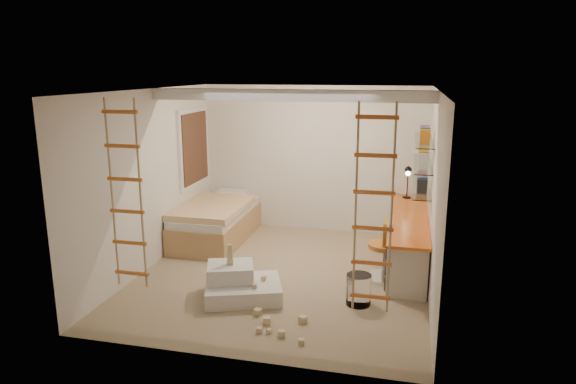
% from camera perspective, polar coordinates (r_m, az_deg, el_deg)
% --- Properties ---
extents(floor, '(4.50, 4.50, 0.00)m').
position_cam_1_polar(floor, '(7.45, -0.54, -9.16)').
color(floor, '#9D8765').
rests_on(floor, ground).
extents(ceiling_beam, '(4.00, 0.18, 0.16)m').
position_cam_1_polar(ceiling_beam, '(7.17, 0.00, 10.70)').
color(ceiling_beam, white).
rests_on(ceiling_beam, ceiling).
extents(window_frame, '(0.06, 1.15, 1.35)m').
position_cam_1_polar(window_frame, '(9.04, -10.50, 4.87)').
color(window_frame, white).
rests_on(window_frame, wall_left).
extents(window_blind, '(0.02, 1.00, 1.20)m').
position_cam_1_polar(window_blind, '(9.02, -10.27, 4.87)').
color(window_blind, '#4C2D1E').
rests_on(window_blind, window_frame).
extents(rope_ladder_left, '(0.41, 0.04, 2.13)m').
position_cam_1_polar(rope_ladder_left, '(5.92, -17.55, -0.37)').
color(rope_ladder_left, orange).
rests_on(rope_ladder_left, ceiling).
extents(rope_ladder_right, '(0.41, 0.04, 2.13)m').
position_cam_1_polar(rope_ladder_right, '(5.12, 9.48, -2.06)').
color(rope_ladder_right, '#D45F24').
rests_on(rope_ladder_right, ceiling).
extents(waste_bin, '(0.31, 0.31, 0.39)m').
position_cam_1_polar(waste_bin, '(6.56, 7.85, -10.69)').
color(waste_bin, white).
rests_on(waste_bin, floor).
extents(desk, '(0.56, 2.80, 0.75)m').
position_cam_1_polar(desk, '(7.93, 13.17, -4.99)').
color(desk, orange).
rests_on(desk, floor).
extents(shelves, '(0.25, 1.80, 0.71)m').
position_cam_1_polar(shelves, '(7.93, 14.72, 3.10)').
color(shelves, white).
rests_on(shelves, wall_right).
extents(bed, '(1.02, 2.00, 0.69)m').
position_cam_1_polar(bed, '(8.87, -7.97, -3.28)').
color(bed, '#AD7F51').
rests_on(bed, floor).
extents(task_lamp, '(0.14, 0.36, 0.57)m').
position_cam_1_polar(task_lamp, '(8.67, 13.17, 1.61)').
color(task_lamp, black).
rests_on(task_lamp, desk).
extents(swivel_chair, '(0.51, 0.51, 0.86)m').
position_cam_1_polar(swivel_chair, '(7.30, 10.58, -7.23)').
color(swivel_chair, '#C77326').
rests_on(swivel_chair, floor).
extents(play_platform, '(1.15, 1.02, 0.42)m').
position_cam_1_polar(play_platform, '(6.74, -5.40, -10.24)').
color(play_platform, silver).
rests_on(play_platform, floor).
extents(toy_blocks, '(1.27, 1.14, 0.69)m').
position_cam_1_polar(toy_blocks, '(6.27, -3.46, -11.58)').
color(toy_blocks, '#CCB284').
rests_on(toy_blocks, floor).
extents(books, '(0.14, 0.58, 0.92)m').
position_cam_1_polar(books, '(7.90, 14.78, 4.12)').
color(books, '#262626').
rests_on(books, shelves).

